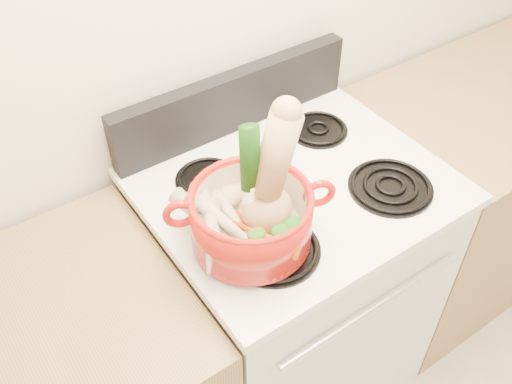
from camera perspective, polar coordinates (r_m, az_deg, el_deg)
wall_back at (r=1.56m, az=-3.56°, el=17.79°), size 3.50×0.02×2.60m
stove_body at (r=1.89m, az=3.29°, el=-10.00°), size 0.76×0.65×0.92m
cooktop at (r=1.53m, az=3.99°, el=0.56°), size 0.78×0.67×0.03m
control_backsplash at (r=1.66m, az=-2.24°, el=9.07°), size 0.76×0.05×0.18m
oven_handle at (r=1.49m, az=11.82°, el=-11.20°), size 0.60×0.02×0.02m
counter_right at (r=2.51m, az=23.17°, el=1.96°), size 1.36×0.65×0.90m
burner_front_left at (r=1.35m, az=1.78°, el=-5.68°), size 0.22×0.22×0.02m
burner_front_right at (r=1.54m, az=13.31°, el=0.60°), size 0.22×0.22×0.02m
burner_back_left at (r=1.52m, az=-4.86°, el=1.40°), size 0.17×0.17×0.02m
burner_back_right at (r=1.69m, az=6.25°, el=6.32°), size 0.17×0.17×0.02m
dutch_oven at (r=1.31m, az=-0.50°, el=-2.63°), size 0.37×0.37×0.14m
pot_handle_left at (r=1.26m, az=-7.62°, el=-2.19°), size 0.08×0.05×0.08m
pot_handle_right at (r=1.30m, az=6.35°, el=-0.14°), size 0.08×0.05×0.08m
squash at (r=1.24m, az=1.12°, el=1.60°), size 0.22×0.16×0.33m
leek at (r=1.24m, az=-0.45°, el=1.25°), size 0.06×0.08×0.30m
ginger at (r=1.38m, az=-2.82°, el=-0.57°), size 0.10×0.08×0.05m
parsnip_0 at (r=1.32m, az=-4.66°, el=-3.02°), size 0.10×0.24×0.06m
parsnip_1 at (r=1.30m, az=-4.30°, el=-3.74°), size 0.06×0.19×0.05m
parsnip_2 at (r=1.32m, az=-2.07°, el=-2.74°), size 0.04×0.18×0.05m
parsnip_3 at (r=1.27m, az=-4.58°, el=-4.29°), size 0.15×0.18×0.06m
parsnip_4 at (r=1.30m, az=-4.49°, el=-2.79°), size 0.10×0.23×0.06m
parsnip_5 at (r=1.29m, az=-3.11°, el=-2.97°), size 0.10×0.23×0.06m
carrot_0 at (r=1.30m, az=0.53°, el=-4.21°), size 0.05×0.17×0.05m
carrot_1 at (r=1.29m, az=-0.95°, el=-4.42°), size 0.08×0.16×0.05m
carrot_2 at (r=1.28m, az=0.66°, el=-4.59°), size 0.11×0.18×0.05m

